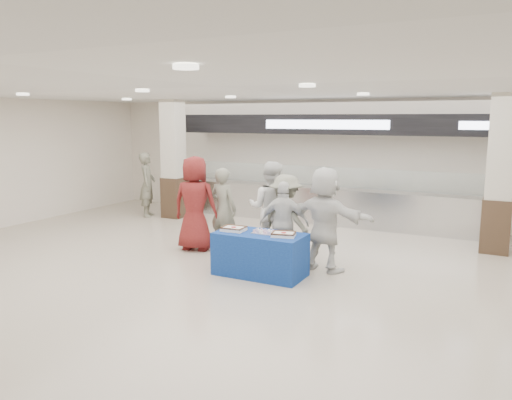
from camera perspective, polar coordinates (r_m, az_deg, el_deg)
The scene contains 15 objects.
ground at distance 8.46m, azimuth -4.13°, elevation -9.37°, with size 14.00×14.00×0.00m, color #BCB2A0.
serving_line at distance 13.02m, azimuth 8.23°, elevation 2.42°, with size 8.70×0.85×2.80m.
column_left at distance 13.78m, azimuth -9.40°, elevation 4.33°, with size 0.55×0.55×3.20m.
column_right at distance 11.10m, azimuth 26.07°, elevation 2.29°, with size 0.55×0.55×3.20m.
display_table at distance 8.71m, azimuth 0.48°, elevation -6.22°, with size 1.55×0.78×0.75m, color navy.
sheet_cake_left at distance 8.79m, azimuth -2.56°, elevation -3.26°, with size 0.41×0.32×0.09m.
sheet_cake_right at distance 8.38m, azimuth 3.18°, elevation -3.90°, with size 0.44×0.38×0.08m.
cupcake_tray at distance 8.61m, azimuth 0.85°, elevation -3.62°, with size 0.36×0.27×0.06m.
civilian_maroon at distance 10.32m, azimuth -6.97°, elevation -0.40°, with size 0.95×0.62×1.95m, color maroon.
soldier_a at distance 10.33m, azimuth -3.77°, elevation -1.02°, with size 0.62×0.41×1.71m, color slate.
chef_tall at distance 9.97m, azimuth 1.68°, elevation -0.92°, with size 0.91×0.71×1.87m, color silver.
chef_short at distance 9.24m, azimuth 3.22°, elevation -2.70°, with size 0.92×0.38×1.57m, color silver.
soldier_b at distance 9.47m, azimuth 3.41°, elevation -2.09°, with size 1.08×0.62×1.67m, color slate.
civilian_white at distance 8.93m, azimuth 7.88°, elevation -2.18°, with size 1.74×0.55×1.88m, color silver.
soldier_bg at distance 14.12m, azimuth -12.30°, elevation 1.73°, with size 0.65×0.42×1.77m, color slate.
Camera 1 is at (4.18, -6.83, 2.72)m, focal length 35.00 mm.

